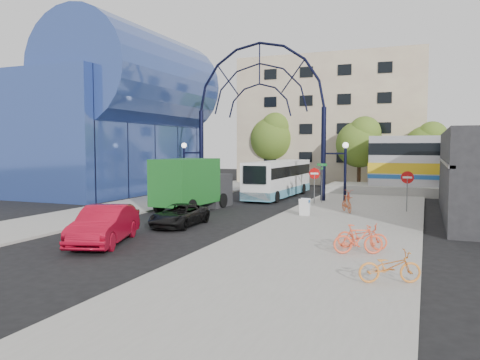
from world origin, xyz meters
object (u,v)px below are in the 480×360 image
at_px(bike_near_b, 347,204).
at_px(bike_far_a, 362,236).
at_px(tree_north_a, 361,141).
at_px(city_bus, 279,178).
at_px(stop_sign, 314,177).
at_px(gateway_arch, 259,89).
at_px(do_not_enter_sign, 407,181).
at_px(street_name_sign, 322,174).
at_px(green_truck, 193,184).
at_px(bike_near_a, 349,196).
at_px(bike_far_b, 358,239).
at_px(sandwich_board, 305,205).
at_px(black_suv, 179,215).
at_px(tree_north_b, 274,136).
at_px(tree_north_c, 428,145).
at_px(bike_far_c, 390,267).
at_px(red_sedan, 104,225).

bearing_deg(bike_near_b, bike_far_a, -105.65).
xyz_separation_m(tree_north_a, city_bus, (-5.22, -9.72, -3.07)).
bearing_deg(bike_near_b, stop_sign, 100.24).
height_order(gateway_arch, do_not_enter_sign, gateway_arch).
distance_m(street_name_sign, green_truck, 9.35).
bearing_deg(bike_far_a, bike_near_a, 11.26).
xyz_separation_m(bike_near_a, bike_far_b, (2.87, -16.47, 0.09)).
xyz_separation_m(sandwich_board, green_truck, (-7.50, 0.57, 0.92)).
distance_m(sandwich_board, green_truck, 7.58).
distance_m(black_suv, bike_far_a, 9.85).
bearing_deg(city_bus, green_truck, -104.64).
xyz_separation_m(gateway_arch, tree_north_a, (6.12, 11.93, -3.95)).
bearing_deg(gateway_arch, tree_north_b, 103.68).
distance_m(tree_north_c, bike_far_b, 30.99).
bearing_deg(tree_north_a, bike_far_b, -82.71).
bearing_deg(bike_far_a, bike_near_b, 12.81).
bearing_deg(bike_far_c, bike_near_b, -8.37).
xyz_separation_m(green_truck, bike_near_a, (8.82, 7.17, -1.08)).
relative_size(sandwich_board, tree_north_c, 0.15).
bearing_deg(bike_near_a, bike_far_c, -90.08).
bearing_deg(bike_far_c, stop_sign, -2.74).
relative_size(do_not_enter_sign, bike_near_a, 1.40).
bearing_deg(street_name_sign, bike_near_b, -60.13).
distance_m(bike_near_a, bike_far_b, 16.72).
relative_size(gateway_arch, bike_near_b, 8.21).
bearing_deg(stop_sign, bike_far_c, -70.76).
relative_size(tree_north_a, tree_north_b, 0.88).
height_order(sandwich_board, tree_north_a, tree_north_a).
distance_m(do_not_enter_sign, tree_north_b, 25.09).
height_order(tree_north_c, bike_far_b, tree_north_c).
xyz_separation_m(do_not_enter_sign, red_sedan, (-11.47, -14.26, -1.17)).
xyz_separation_m(tree_north_c, bike_near_a, (-5.21, -14.22, -3.69)).
height_order(green_truck, bike_near_a, green_truck).
bearing_deg(bike_far_a, stop_sign, 20.64).
distance_m(gateway_arch, green_truck, 10.33).
bearing_deg(sandwich_board, green_truck, 175.69).
bearing_deg(street_name_sign, green_truck, -139.54).
bearing_deg(bike_near_b, street_name_sign, 92.12).
bearing_deg(bike_far_c, bike_far_b, -0.37).
height_order(red_sedan, bike_far_b, red_sedan).
height_order(gateway_arch, tree_north_a, gateway_arch).
height_order(stop_sign, sandwich_board, stop_sign).
bearing_deg(bike_far_c, sandwich_board, 2.54).
bearing_deg(stop_sign, bike_far_b, -71.32).
bearing_deg(bike_near_b, black_suv, -161.67).
distance_m(sandwich_board, bike_far_b, 9.69).
height_order(do_not_enter_sign, sandwich_board, do_not_enter_sign).
relative_size(green_truck, bike_near_b, 4.07).
xyz_separation_m(bike_near_b, bike_far_a, (2.18, -10.19, 0.00)).
height_order(tree_north_a, tree_north_b, tree_north_b).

